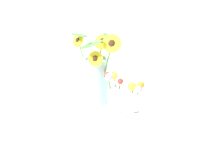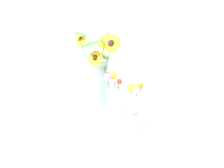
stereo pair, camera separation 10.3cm
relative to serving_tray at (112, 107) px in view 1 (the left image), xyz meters
The scene contains 5 objects.
ground_plane 0.10m from the serving_tray, 79.88° to the right, with size 6.00×6.00×0.00m, color silver.
serving_tray is the anchor object (origin of this frame).
mason_jar_sunflowers 0.18m from the serving_tray, behind, with size 0.28×0.24×0.37m.
vase_small_center 0.10m from the serving_tray, 48.37° to the right, with size 0.09×0.08×0.20m.
vase_bulb_right 0.14m from the serving_tray, ahead, with size 0.07×0.06×0.16m.
Camera 1 is at (0.43, -0.70, 0.61)m, focal length 35.00 mm.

